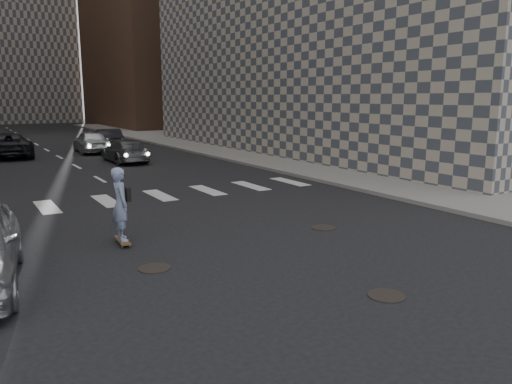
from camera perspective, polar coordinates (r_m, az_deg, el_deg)
ground at (r=10.95m, az=0.67°, el=-8.74°), size 160.00×160.00×0.00m
sidewalk_right at (r=35.19m, az=3.66°, el=4.90°), size 13.00×80.00×0.15m
manhole_a at (r=9.83m, az=14.68°, el=-11.37°), size 0.70×0.70×0.02m
manhole_b at (r=11.16m, az=-11.53°, el=-8.52°), size 0.70×0.70×0.02m
manhole_c at (r=14.34m, az=7.72°, el=-4.06°), size 0.70×0.70×0.02m
skateboarder at (r=12.92m, az=-15.19°, el=-1.35°), size 0.51×1.00×1.96m
traffic_car_b at (r=29.54m, az=-14.74°, el=4.57°), size 1.88×4.49×1.30m
traffic_car_c at (r=34.39m, az=-26.40°, el=4.81°), size 2.76×5.56×1.51m
traffic_car_d at (r=35.24m, az=-18.36°, el=5.51°), size 2.00×4.55×1.53m
traffic_car_e at (r=37.55m, az=-16.54°, el=5.85°), size 2.03×4.55×1.45m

